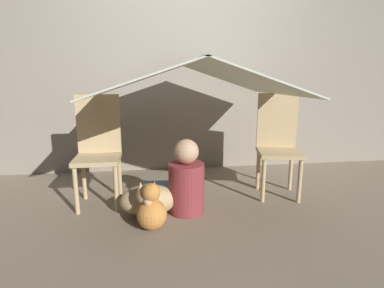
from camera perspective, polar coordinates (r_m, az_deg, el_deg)
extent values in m
plane|color=gray|center=(2.56, 0.44, -11.82)|extent=(8.80, 8.80, 0.00)
cube|color=gray|center=(3.47, -2.30, 15.66)|extent=(7.00, 0.05, 2.50)
cylinder|color=#D1B27F|center=(2.53, -21.23, -8.32)|extent=(0.04, 0.04, 0.38)
cylinder|color=#D1B27F|center=(2.47, -14.24, -8.27)|extent=(0.04, 0.04, 0.38)
cylinder|color=#D1B27F|center=(2.81, -19.89, -6.16)|extent=(0.04, 0.04, 0.38)
cylinder|color=#D1B27F|center=(2.76, -13.63, -6.06)|extent=(0.04, 0.04, 0.38)
cube|color=#D1B27F|center=(2.58, -17.54, -2.74)|extent=(0.37, 0.37, 0.04)
cube|color=#D1B27F|center=(2.69, -17.37, 3.69)|extent=(0.36, 0.03, 0.50)
cylinder|color=#D1B27F|center=(2.66, 13.42, -6.78)|extent=(0.04, 0.04, 0.38)
cylinder|color=#D1B27F|center=(2.72, 19.82, -6.71)|extent=(0.04, 0.04, 0.38)
cylinder|color=#D1B27F|center=(2.94, 12.48, -4.84)|extent=(0.04, 0.04, 0.38)
cylinder|color=#D1B27F|center=(3.01, 18.27, -4.83)|extent=(0.04, 0.04, 0.38)
cube|color=#D1B27F|center=(2.77, 16.26, -1.61)|extent=(0.43, 0.43, 0.04)
cube|color=#D1B27F|center=(2.88, 15.89, 4.34)|extent=(0.36, 0.10, 0.50)
cube|color=silver|center=(2.46, -9.30, 12.22)|extent=(0.79, 1.39, 0.27)
cube|color=silver|center=(2.56, 8.92, 12.23)|extent=(0.79, 1.39, 0.27)
cube|color=silver|center=(2.48, 0.00, 15.38)|extent=(0.04, 1.39, 0.01)
cylinder|color=maroon|center=(2.40, -1.07, -8.36)|extent=(0.28, 0.28, 0.40)
sphere|color=#D6A884|center=(2.31, -1.10, -1.45)|extent=(0.19, 0.19, 0.19)
ellipsoid|color=tan|center=(2.39, -8.29, -10.54)|extent=(0.44, 0.24, 0.25)
sphere|color=tan|center=(2.20, -8.41, -9.61)|extent=(0.17, 0.17, 0.17)
ellipsoid|color=tan|center=(2.13, -8.41, -10.76)|extent=(0.07, 0.08, 0.06)
cone|color=tan|center=(2.17, -9.78, -8.02)|extent=(0.06, 0.06, 0.07)
cone|color=tan|center=(2.17, -7.14, -7.95)|extent=(0.06, 0.06, 0.07)
cube|color=#4C7FB2|center=(2.73, -4.21, -9.09)|extent=(0.45, 0.36, 0.10)
sphere|color=#D88C3F|center=(2.19, -7.66, -13.17)|extent=(0.22, 0.22, 0.22)
sphere|color=#D88C3F|center=(2.12, -7.79, -9.09)|extent=(0.13, 0.13, 0.13)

